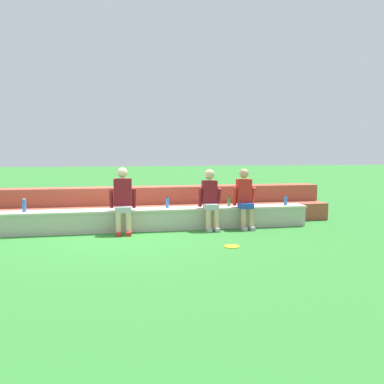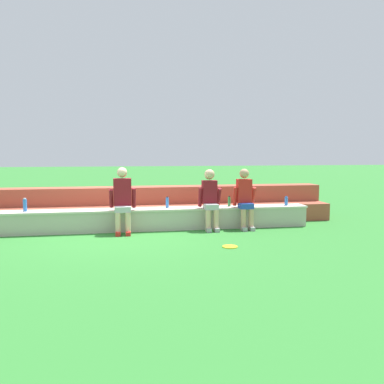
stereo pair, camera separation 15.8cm
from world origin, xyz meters
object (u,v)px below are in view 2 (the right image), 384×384
(water_bottle_mid_left, at_px, (286,201))
(person_far_left, at_px, (123,199))
(water_bottle_near_right, at_px, (167,202))
(frisbee, at_px, (230,247))
(water_bottle_center_gap, at_px, (229,201))
(person_center, at_px, (245,197))
(water_bottle_mid_right, at_px, (25,205))
(person_left_of_center, at_px, (210,198))

(water_bottle_mid_left, bearing_deg, person_far_left, -176.40)
(water_bottle_near_right, xyz_separation_m, frisbee, (0.92, -1.89, -0.58))
(water_bottle_center_gap, distance_m, frisbee, 2.04)
(water_bottle_mid_left, relative_size, water_bottle_near_right, 0.86)
(person_center, height_order, water_bottle_near_right, person_center)
(water_bottle_mid_right, bearing_deg, person_far_left, -7.87)
(water_bottle_center_gap, bearing_deg, water_bottle_mid_right, -179.51)
(water_bottle_mid_left, bearing_deg, water_bottle_mid_right, 179.58)
(frisbee, bearing_deg, water_bottle_center_gap, 75.28)
(person_left_of_center, distance_m, water_bottle_mid_right, 3.88)
(person_far_left, xyz_separation_m, frisbee, (1.89, -1.58, -0.72))
(person_far_left, distance_m, water_bottle_center_gap, 2.41)
(water_bottle_center_gap, height_order, water_bottle_mid_right, water_bottle_mid_right)
(water_bottle_mid_left, distance_m, frisbee, 2.64)
(water_bottle_mid_left, distance_m, water_bottle_mid_right, 5.72)
(water_bottle_mid_right, bearing_deg, frisbee, -25.54)
(person_far_left, bearing_deg, person_left_of_center, 1.46)
(person_center, xyz_separation_m, water_bottle_near_right, (-1.70, 0.28, -0.11))
(person_left_of_center, distance_m, water_bottle_center_gap, 0.58)
(water_bottle_mid_right, xyz_separation_m, frisbee, (3.88, -1.85, -0.59))
(person_left_of_center, xyz_separation_m, water_bottle_near_right, (-0.91, 0.26, -0.12))
(water_bottle_mid_right, relative_size, frisbee, 1.02)
(water_bottle_mid_right, bearing_deg, person_center, -3.02)
(person_far_left, relative_size, person_left_of_center, 1.04)
(person_far_left, xyz_separation_m, water_bottle_mid_left, (3.72, 0.23, -0.16))
(water_bottle_center_gap, xyz_separation_m, water_bottle_near_right, (-1.41, -0.00, 0.01))
(person_far_left, bearing_deg, person_center, 0.65)
(person_center, height_order, frisbee, person_center)
(person_far_left, relative_size, water_bottle_near_right, 5.55)
(person_far_left, distance_m, person_center, 2.66)
(person_left_of_center, xyz_separation_m, water_bottle_center_gap, (0.50, 0.27, -0.12))
(person_center, relative_size, water_bottle_mid_left, 6.23)
(water_bottle_near_right, distance_m, frisbee, 2.18)
(person_far_left, xyz_separation_m, person_left_of_center, (1.88, 0.05, -0.02))
(person_left_of_center, xyz_separation_m, water_bottle_mid_left, (1.84, 0.19, -0.13))
(water_bottle_mid_left, bearing_deg, water_bottle_center_gap, 176.62)
(water_bottle_mid_left, xyz_separation_m, water_bottle_near_right, (-2.75, 0.08, 0.02))
(person_left_of_center, xyz_separation_m, water_bottle_mid_right, (-3.88, 0.23, -0.10))
(frisbee, bearing_deg, water_bottle_mid_right, 154.46)
(water_bottle_center_gap, relative_size, water_bottle_mid_right, 0.84)
(person_far_left, bearing_deg, water_bottle_center_gap, 7.49)
(frisbee, bearing_deg, person_left_of_center, 90.17)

